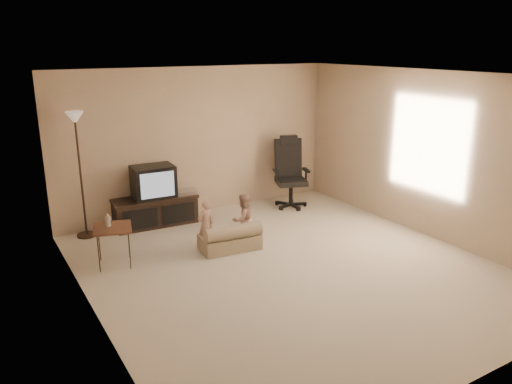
# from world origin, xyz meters

# --- Properties ---
(floor) EXTENTS (5.50, 5.50, 0.00)m
(floor) POSITION_xyz_m (0.00, 0.00, 0.00)
(floor) COLOR #B7A892
(floor) RESTS_ON ground
(room_shell) EXTENTS (5.50, 5.50, 5.50)m
(room_shell) POSITION_xyz_m (0.00, 0.00, 1.52)
(room_shell) COLOR white
(room_shell) RESTS_ON floor
(tv_stand) EXTENTS (1.40, 0.59, 0.99)m
(tv_stand) POSITION_xyz_m (-0.93, 2.49, 0.41)
(tv_stand) COLOR black
(tv_stand) RESTS_ON floor
(office_chair) EXTENTS (0.76, 0.78, 1.28)m
(office_chair) POSITION_xyz_m (1.51, 2.17, 0.46)
(office_chair) COLOR black
(office_chair) RESTS_ON floor
(side_table) EXTENTS (0.60, 0.60, 0.73)m
(side_table) POSITION_xyz_m (-1.95, 1.30, 0.52)
(side_table) COLOR brown
(side_table) RESTS_ON floor
(floor_lamp) EXTENTS (0.30, 0.30, 1.92)m
(floor_lamp) POSITION_xyz_m (-2.04, 2.55, 1.40)
(floor_lamp) COLOR #312116
(floor_lamp) RESTS_ON floor
(child_sofa) EXTENTS (0.89, 0.56, 0.41)m
(child_sofa) POSITION_xyz_m (-0.38, 0.93, 0.17)
(child_sofa) COLOR tan
(child_sofa) RESTS_ON floor
(toddler_left) EXTENTS (0.30, 0.25, 0.74)m
(toddler_left) POSITION_xyz_m (-0.66, 1.16, 0.37)
(toddler_left) COLOR tan
(toddler_left) RESTS_ON floor
(toddler_right) EXTENTS (0.40, 0.26, 0.77)m
(toddler_right) POSITION_xyz_m (-0.11, 1.04, 0.39)
(toddler_right) COLOR tan
(toddler_right) RESTS_ON floor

